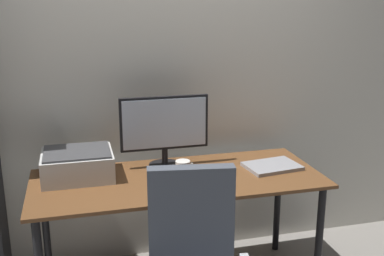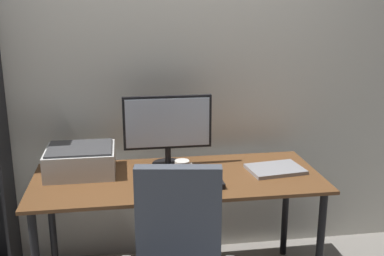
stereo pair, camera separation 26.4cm
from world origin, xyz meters
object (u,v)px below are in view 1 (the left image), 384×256
desk (178,190)px  coffee_mug (183,170)px  mouse (221,183)px  laptop (272,166)px  monitor (164,127)px  keyboard (183,189)px  printer (78,164)px

desk → coffee_mug: 0.14m
mouse → laptop: (0.39, 0.19, -0.01)m
desk → monitor: (-0.04, 0.20, 0.33)m
desk → mouse: 0.29m
monitor → coffee_mug: (0.06, -0.23, -0.20)m
mouse → keyboard: bearing=-178.3°
mouse → coffee_mug: size_ratio=0.88×
monitor → mouse: 0.51m
coffee_mug → printer: (-0.58, 0.18, 0.03)m
desk → laptop: size_ratio=5.24×
desk → keyboard: bearing=-95.2°
coffee_mug → laptop: coffee_mug is taller
keyboard → mouse: 0.22m
monitor → keyboard: monitor is taller
monitor → laptop: monitor is taller
coffee_mug → laptop: size_ratio=0.34×
desk → mouse: bearing=-42.2°
printer → coffee_mug: bearing=-16.9°
monitor → mouse: bearing=-58.4°
keyboard → coffee_mug: (0.04, 0.17, 0.05)m
laptop → printer: (-1.15, 0.14, 0.07)m
monitor → mouse: monitor is taller
desk → printer: size_ratio=4.20×
coffee_mug → desk: bearing=125.8°
monitor → printer: size_ratio=1.35×
mouse → printer: 0.84m
keyboard → mouse: (0.22, 0.01, 0.01)m
laptop → printer: 1.16m
laptop → printer: bearing=165.7°
desk → laptop: laptop is taller
coffee_mug → laptop: (0.57, 0.04, -0.04)m
printer → mouse: bearing=-23.4°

